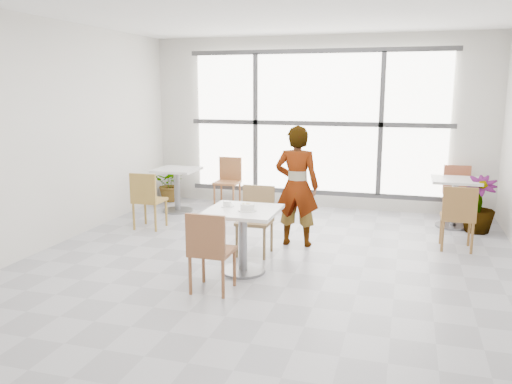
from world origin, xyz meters
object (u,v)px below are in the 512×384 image
(chair_far, at_px, (256,215))
(person, at_px, (297,186))
(coffee_cup, at_px, (227,204))
(bg_table_right, at_px, (455,196))
(main_table, at_px, (243,229))
(bg_chair_right_far, at_px, (457,189))
(bg_table_left, at_px, (177,184))
(chair_near, at_px, (209,247))
(bg_chair_right_near, at_px, (458,214))
(plant_left, at_px, (171,184))
(bg_chair_left_far, at_px, (229,178))
(oatmeal_bowl, at_px, (247,207))
(bg_chair_left_near, at_px, (147,197))
(plant_right, at_px, (479,204))

(chair_far, height_order, person, person)
(coffee_cup, distance_m, bg_table_right, 3.88)
(main_table, bearing_deg, person, 73.22)
(bg_chair_right_far, bearing_deg, bg_table_left, -170.12)
(chair_near, distance_m, bg_chair_right_near, 3.44)
(coffee_cup, xyz_separation_m, bg_table_left, (-1.80, 2.49, -0.29))
(bg_chair_right_far, height_order, plant_left, bg_chair_right_far)
(bg_chair_left_far, bearing_deg, bg_chair_right_near, -24.46)
(chair_far, distance_m, bg_chair_left_far, 2.84)
(oatmeal_bowl, xyz_separation_m, bg_table_left, (-2.09, 2.62, -0.31))
(main_table, distance_m, chair_far, 0.75)
(coffee_cup, xyz_separation_m, bg_chair_right_near, (2.67, 1.49, -0.28))
(chair_far, bearing_deg, bg_chair_left_near, 161.77)
(person, bearing_deg, plant_right, -151.01)
(chair_near, bearing_deg, chair_far, -93.12)
(main_table, xyz_separation_m, plant_left, (-2.49, 3.29, -0.19))
(bg_chair_left_near, height_order, bg_chair_right_far, same)
(coffee_cup, bearing_deg, chair_near, -83.89)
(coffee_cup, relative_size, bg_chair_left_near, 0.18)
(bg_table_left, relative_size, bg_table_right, 1.00)
(chair_far, bearing_deg, bg_chair_left_far, 116.59)
(bg_chair_right_near, relative_size, plant_left, 1.31)
(oatmeal_bowl, bearing_deg, bg_table_left, 128.60)
(coffee_cup, bearing_deg, plant_left, 125.11)
(bg_table_left, relative_size, bg_chair_right_near, 0.86)
(bg_chair_left_far, bearing_deg, chair_near, -73.35)
(chair_far, xyz_separation_m, bg_chair_right_far, (2.62, 2.62, 0.00))
(person, relative_size, bg_table_left, 2.17)
(chair_near, height_order, chair_far, same)
(person, xyz_separation_m, bg_chair_left_near, (-2.33, 0.14, -0.31))
(bg_table_left, bearing_deg, person, -29.28)
(coffee_cup, distance_m, plant_left, 3.97)
(bg_table_left, relative_size, plant_left, 1.13)
(bg_table_right, distance_m, bg_chair_left_far, 3.85)
(bg_chair_left_near, distance_m, bg_chair_right_far, 4.94)
(bg_table_left, height_order, bg_table_right, same)
(plant_left, xyz_separation_m, plant_right, (5.30, -0.69, 0.09))
(coffee_cup, bearing_deg, bg_chair_right_near, 29.27)
(coffee_cup, relative_size, bg_chair_left_far, 0.18)
(bg_chair_right_near, distance_m, plant_left, 5.23)
(chair_near, relative_size, bg_table_right, 1.16)
(main_table, relative_size, plant_left, 1.21)
(main_table, height_order, chair_near, chair_near)
(bg_chair_right_far, bearing_deg, plant_right, -71.83)
(bg_chair_left_far, bearing_deg, bg_table_left, -133.82)
(bg_chair_left_far, bearing_deg, oatmeal_bowl, -67.23)
(plant_left, bearing_deg, bg_chair_left_far, -0.70)
(oatmeal_bowl, height_order, bg_table_left, oatmeal_bowl)
(bg_table_right, bearing_deg, plant_right, -34.84)
(bg_chair_right_near, relative_size, plant_right, 1.03)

